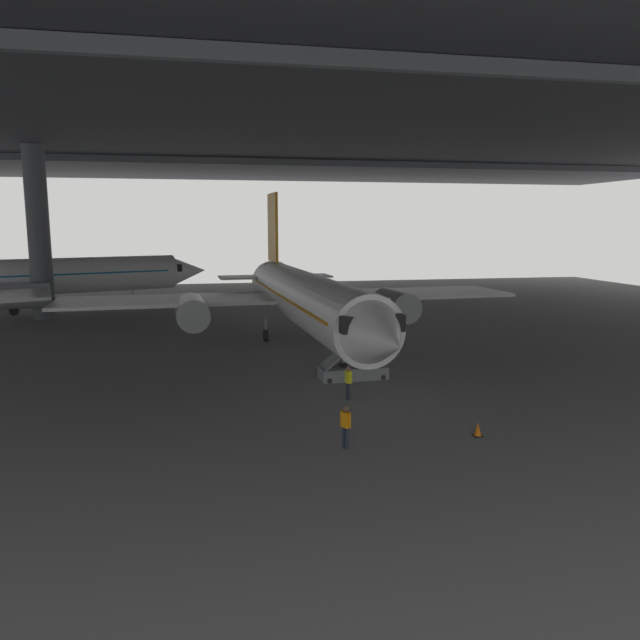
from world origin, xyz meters
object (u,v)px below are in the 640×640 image
at_px(crew_worker_by_stairs, 348,381).
at_px(airplane_distant, 32,277).
at_px(traffic_cone_orange, 478,429).
at_px(crew_worker_near_nose, 346,424).
at_px(airplane_main, 304,298).
at_px(boarding_stairs, 354,366).

relative_size(crew_worker_by_stairs, airplane_distant, 0.05).
height_order(airplane_distant, traffic_cone_orange, airplane_distant).
bearing_deg(crew_worker_by_stairs, airplane_distant, 122.77).
distance_m(crew_worker_by_stairs, airplane_distant, 44.04).
xyz_separation_m(crew_worker_near_nose, crew_worker_by_stairs, (1.74, 6.50, -0.02)).
bearing_deg(traffic_cone_orange, crew_worker_near_nose, -177.31).
bearing_deg(airplane_distant, crew_worker_near_nose, -63.09).
bearing_deg(airplane_distant, airplane_main, -43.58).
distance_m(airplane_distant, traffic_cone_orange, 51.46).
bearing_deg(crew_worker_near_nose, boarding_stairs, 73.71).
bearing_deg(boarding_stairs, airplane_main, 96.36).
xyz_separation_m(boarding_stairs, crew_worker_near_nose, (-3.06, -10.48, 0.26)).
bearing_deg(crew_worker_near_nose, airplane_main, 84.66).
xyz_separation_m(crew_worker_by_stairs, traffic_cone_orange, (3.97, -6.23, -0.68)).
xyz_separation_m(airplane_main, airplane_distant, (-23.99, 22.83, -0.02)).
height_order(crew_worker_by_stairs, airplane_distant, airplane_distant).
bearing_deg(traffic_cone_orange, airplane_distant, 122.74).
bearing_deg(boarding_stairs, crew_worker_near_nose, -106.29).
relative_size(boarding_stairs, crew_worker_by_stairs, 2.74).
bearing_deg(airplane_main, crew_worker_by_stairs, -90.77).
xyz_separation_m(airplane_main, crew_worker_near_nose, (-1.93, -20.65, -2.47)).
xyz_separation_m(airplane_main, boarding_stairs, (1.13, -10.16, -2.73)).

